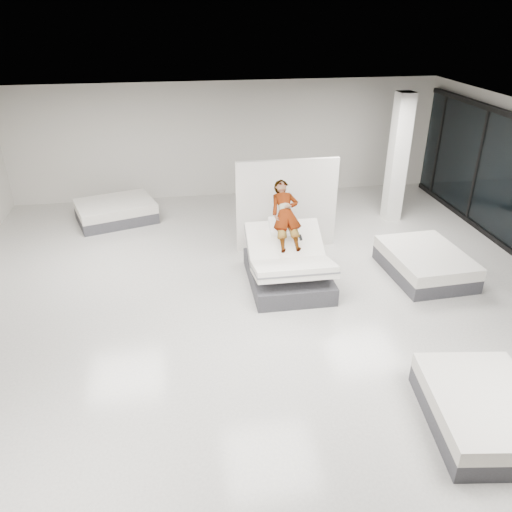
{
  "coord_description": "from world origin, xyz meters",
  "views": [
    {
      "loc": [
        -1.39,
        -6.92,
        5.09
      ],
      "look_at": [
        -0.13,
        0.96,
        1.0
      ],
      "focal_mm": 35.0,
      "sensor_mm": 36.0,
      "label": 1
    }
  ],
  "objects_px": {
    "flat_bed_right_far": "(425,263)",
    "person": "(286,223)",
    "flat_bed_right_near": "(483,411)",
    "flat_bed_left_far": "(116,211)",
    "column": "(398,159)",
    "divider_panel": "(287,205)",
    "hero_bed": "(288,266)",
    "remote": "(300,237)"
  },
  "relations": [
    {
      "from": "flat_bed_right_near",
      "to": "flat_bed_left_far",
      "type": "relative_size",
      "value": 0.91
    },
    {
      "from": "flat_bed_right_far",
      "to": "column",
      "type": "bearing_deg",
      "value": 80.37
    },
    {
      "from": "person",
      "to": "flat_bed_left_far",
      "type": "xyz_separation_m",
      "value": [
        -3.69,
        3.56,
        -0.93
      ]
    },
    {
      "from": "hero_bed",
      "to": "remote",
      "type": "distance_m",
      "value": 0.68
    },
    {
      "from": "person",
      "to": "remote",
      "type": "xyz_separation_m",
      "value": [
        0.22,
        -0.35,
        -0.17
      ]
    },
    {
      "from": "flat_bed_left_far",
      "to": "remote",
      "type": "bearing_deg",
      "value": -45.01
    },
    {
      "from": "flat_bed_right_far",
      "to": "person",
      "type": "bearing_deg",
      "value": 172.08
    },
    {
      "from": "hero_bed",
      "to": "flat_bed_right_far",
      "type": "distance_m",
      "value": 2.88
    },
    {
      "from": "hero_bed",
      "to": "person",
      "type": "height_order",
      "value": "person"
    },
    {
      "from": "person",
      "to": "divider_panel",
      "type": "bearing_deg",
      "value": 77.02
    },
    {
      "from": "person",
      "to": "flat_bed_right_far",
      "type": "xyz_separation_m",
      "value": [
        2.88,
        -0.4,
        -0.93
      ]
    },
    {
      "from": "person",
      "to": "flat_bed_right_near",
      "type": "bearing_deg",
      "value": -68.25
    },
    {
      "from": "flat_bed_right_far",
      "to": "flat_bed_right_near",
      "type": "xyz_separation_m",
      "value": [
        -1.14,
        -4.02,
        -0.01
      ]
    },
    {
      "from": "flat_bed_right_far",
      "to": "flat_bed_left_far",
      "type": "distance_m",
      "value": 7.67
    },
    {
      "from": "column",
      "to": "hero_bed",
      "type": "bearing_deg",
      "value": -139.45
    },
    {
      "from": "hero_bed",
      "to": "person",
      "type": "xyz_separation_m",
      "value": [
        0.0,
        0.31,
        0.81
      ]
    },
    {
      "from": "hero_bed",
      "to": "flat_bed_left_far",
      "type": "relative_size",
      "value": 0.92
    },
    {
      "from": "person",
      "to": "flat_bed_right_near",
      "type": "distance_m",
      "value": 4.85
    },
    {
      "from": "person",
      "to": "divider_panel",
      "type": "xyz_separation_m",
      "value": [
        0.32,
        1.35,
        -0.16
      ]
    },
    {
      "from": "remote",
      "to": "column",
      "type": "distance_m",
      "value": 4.36
    },
    {
      "from": "remote",
      "to": "flat_bed_left_far",
      "type": "relative_size",
      "value": 0.06
    },
    {
      "from": "hero_bed",
      "to": "divider_panel",
      "type": "xyz_separation_m",
      "value": [
        0.32,
        1.66,
        0.65
      ]
    },
    {
      "from": "flat_bed_right_near",
      "to": "flat_bed_right_far",
      "type": "bearing_deg",
      "value": 74.23
    },
    {
      "from": "divider_panel",
      "to": "flat_bed_right_near",
      "type": "xyz_separation_m",
      "value": [
        1.43,
        -5.77,
        -0.78
      ]
    },
    {
      "from": "person",
      "to": "hero_bed",
      "type": "bearing_deg",
      "value": -90.0
    },
    {
      "from": "remote",
      "to": "column",
      "type": "height_order",
      "value": "column"
    },
    {
      "from": "flat_bed_right_far",
      "to": "remote",
      "type": "bearing_deg",
      "value": 178.94
    },
    {
      "from": "divider_panel",
      "to": "column",
      "type": "bearing_deg",
      "value": 21.36
    },
    {
      "from": "person",
      "to": "flat_bed_right_near",
      "type": "relative_size",
      "value": 0.77
    },
    {
      "from": "remote",
      "to": "column",
      "type": "bearing_deg",
      "value": 43.11
    },
    {
      "from": "remote",
      "to": "flat_bed_left_far",
      "type": "distance_m",
      "value": 5.58
    },
    {
      "from": "flat_bed_right_far",
      "to": "flat_bed_right_near",
      "type": "bearing_deg",
      "value": -105.77
    },
    {
      "from": "divider_panel",
      "to": "flat_bed_right_near",
      "type": "relative_size",
      "value": 1.13
    },
    {
      "from": "remote",
      "to": "flat_bed_right_far",
      "type": "distance_m",
      "value": 2.77
    },
    {
      "from": "column",
      "to": "flat_bed_right_far",
      "type": "bearing_deg",
      "value": -99.63
    },
    {
      "from": "remote",
      "to": "divider_panel",
      "type": "distance_m",
      "value": 1.7
    },
    {
      "from": "remote",
      "to": "flat_bed_left_far",
      "type": "xyz_separation_m",
      "value": [
        -3.91,
        3.91,
        -0.77
      ]
    },
    {
      "from": "hero_bed",
      "to": "column",
      "type": "height_order",
      "value": "column"
    },
    {
      "from": "divider_panel",
      "to": "hero_bed",
      "type": "bearing_deg",
      "value": -101.53
    },
    {
      "from": "hero_bed",
      "to": "flat_bed_right_near",
      "type": "height_order",
      "value": "hero_bed"
    },
    {
      "from": "hero_bed",
      "to": "flat_bed_left_far",
      "type": "bearing_deg",
      "value": 133.64
    },
    {
      "from": "flat_bed_left_far",
      "to": "column",
      "type": "relative_size",
      "value": 0.69
    }
  ]
}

